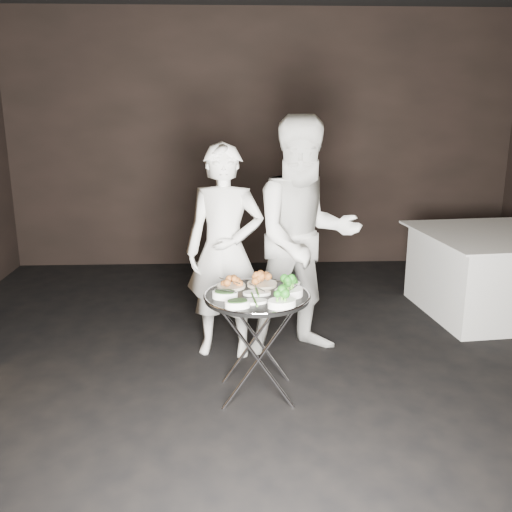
{
  "coord_description": "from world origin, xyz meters",
  "views": [
    {
      "loc": [
        -0.39,
        -3.38,
        1.95
      ],
      "look_at": [
        -0.22,
        0.31,
        0.95
      ],
      "focal_mm": 40.0,
      "sensor_mm": 36.0,
      "label": 1
    }
  ],
  "objects_px": {
    "waiter_right": "(305,238)",
    "waiter_left": "(225,252)",
    "dining_table": "(494,273)",
    "serving_tray": "(257,296)",
    "tray_stand": "(257,341)"
  },
  "relations": [
    {
      "from": "tray_stand",
      "to": "waiter_right",
      "type": "xyz_separation_m",
      "value": [
        0.41,
        0.72,
        0.54
      ]
    },
    {
      "from": "serving_tray",
      "to": "dining_table",
      "type": "relative_size",
      "value": 0.52
    },
    {
      "from": "serving_tray",
      "to": "waiter_left",
      "type": "height_order",
      "value": "waiter_left"
    },
    {
      "from": "waiter_right",
      "to": "waiter_left",
      "type": "bearing_deg",
      "value": 167.6
    },
    {
      "from": "tray_stand",
      "to": "waiter_right",
      "type": "distance_m",
      "value": 0.99
    },
    {
      "from": "dining_table",
      "to": "waiter_right",
      "type": "bearing_deg",
      "value": -158.09
    },
    {
      "from": "tray_stand",
      "to": "dining_table",
      "type": "relative_size",
      "value": 0.52
    },
    {
      "from": "waiter_left",
      "to": "dining_table",
      "type": "bearing_deg",
      "value": 26.83
    },
    {
      "from": "dining_table",
      "to": "tray_stand",
      "type": "bearing_deg",
      "value": -147.18
    },
    {
      "from": "serving_tray",
      "to": "waiter_left",
      "type": "relative_size",
      "value": 0.42
    },
    {
      "from": "waiter_right",
      "to": "serving_tray",
      "type": "bearing_deg",
      "value": -132.35
    },
    {
      "from": "serving_tray",
      "to": "waiter_right",
      "type": "relative_size",
      "value": 0.38
    },
    {
      "from": "tray_stand",
      "to": "waiter_right",
      "type": "relative_size",
      "value": 0.38
    },
    {
      "from": "serving_tray",
      "to": "waiter_left",
      "type": "bearing_deg",
      "value": 106.89
    },
    {
      "from": "serving_tray",
      "to": "waiter_right",
      "type": "height_order",
      "value": "waiter_right"
    }
  ]
}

